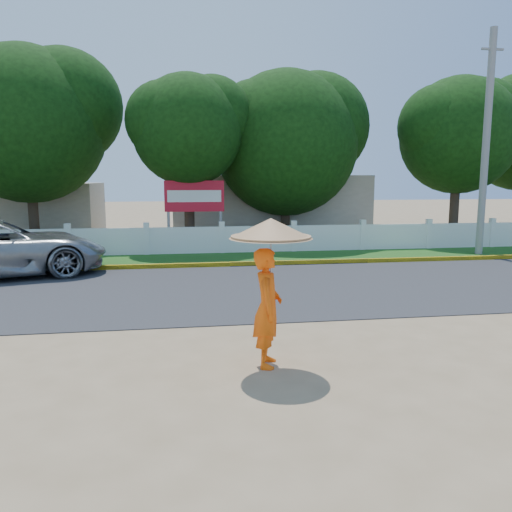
# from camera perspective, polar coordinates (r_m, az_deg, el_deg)

# --- Properties ---
(ground) EXTENTS (120.00, 120.00, 0.00)m
(ground) POSITION_cam_1_polar(r_m,az_deg,el_deg) (9.60, 1.84, -9.51)
(ground) COLOR #9E8460
(ground) RESTS_ON ground
(road) EXTENTS (60.00, 7.00, 0.02)m
(road) POSITION_cam_1_polar(r_m,az_deg,el_deg) (13.90, -1.57, -3.70)
(road) COLOR #38383A
(road) RESTS_ON ground
(grass_verge) EXTENTS (60.00, 3.50, 0.03)m
(grass_verge) POSITION_cam_1_polar(r_m,az_deg,el_deg) (19.03, -3.54, -0.29)
(grass_verge) COLOR #2D601E
(grass_verge) RESTS_ON ground
(curb) EXTENTS (40.00, 0.18, 0.16)m
(curb) POSITION_cam_1_polar(r_m,az_deg,el_deg) (17.35, -3.03, -0.96)
(curb) COLOR yellow
(curb) RESTS_ON ground
(fence) EXTENTS (40.00, 0.10, 1.10)m
(fence) POSITION_cam_1_polar(r_m,az_deg,el_deg) (20.38, -3.93, 1.83)
(fence) COLOR silver
(fence) RESTS_ON ground
(building_near) EXTENTS (10.00, 6.00, 3.20)m
(building_near) POSITION_cam_1_polar(r_m,az_deg,el_deg) (27.40, 1.13, 5.84)
(building_near) COLOR #B7AD99
(building_near) RESTS_ON ground
(building_far) EXTENTS (8.00, 5.00, 2.80)m
(building_far) POSITION_cam_1_polar(r_m,az_deg,el_deg) (29.22, -25.35, 4.79)
(building_far) COLOR #B7AD99
(building_far) RESTS_ON ground
(utility_pole) EXTENTS (0.28, 0.28, 8.68)m
(utility_pole) POSITION_cam_1_polar(r_m,az_deg,el_deg) (21.81, 24.80, 11.49)
(utility_pole) COLOR gray
(utility_pole) RESTS_ON ground
(monk_with_parasol) EXTENTS (1.33, 1.33, 2.41)m
(monk_with_parasol) POSITION_cam_1_polar(r_m,az_deg,el_deg) (7.94, 1.50, -1.70)
(monk_with_parasol) COLOR #FC5A0D
(monk_with_parasol) RESTS_ON ground
(billboard) EXTENTS (2.50, 0.13, 2.95)m
(billboard) POSITION_cam_1_polar(r_m,az_deg,el_deg) (21.29, -7.05, 6.38)
(billboard) COLOR gray
(billboard) RESTS_ON ground
(tree_row) EXTENTS (40.52, 7.56, 8.74)m
(tree_row) POSITION_cam_1_polar(r_m,az_deg,el_deg) (23.74, 1.74, 13.62)
(tree_row) COLOR #473828
(tree_row) RESTS_ON ground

